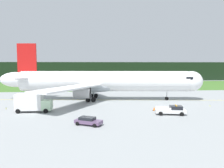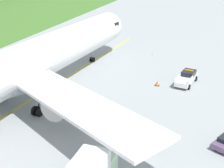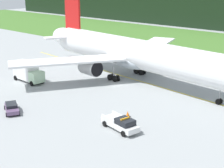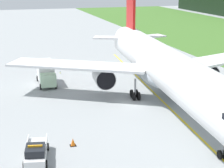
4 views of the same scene
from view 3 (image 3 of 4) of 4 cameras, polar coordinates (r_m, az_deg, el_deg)
name	(u,v)px [view 3 (image 3 of 4)]	position (r m, az deg, el deg)	size (l,w,h in m)	color
ground	(119,84)	(63.88, 1.15, -0.06)	(320.00, 320.00, 0.00)	#969A9C
taxiway_centerline_main	(139,81)	(66.28, 4.48, 0.53)	(72.68, 0.30, 0.01)	yellow
airliner	(137,55)	(65.40, 4.23, 4.87)	(55.84, 43.82, 15.48)	white
ops_pickup_truck	(121,124)	(44.67, 1.50, -6.54)	(6.01, 3.02, 1.94)	silver
catering_truck	(28,71)	(67.15, -13.79, 2.02)	(7.24, 2.77, 3.89)	#B1D6AE
staff_car	(12,108)	(52.64, -16.27, -3.76)	(4.68, 3.51, 1.30)	#62496C
apron_cone	(128,114)	(49.11, 2.60, -4.94)	(0.66, 0.66, 0.83)	black
taxiway_edge_light_west	(24,71)	(74.67, -14.37, 2.13)	(0.12, 0.12, 0.48)	yellow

